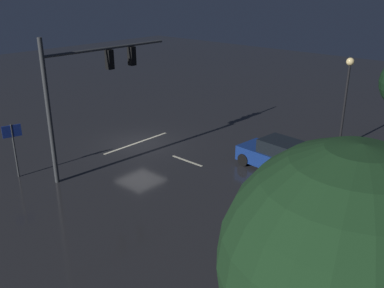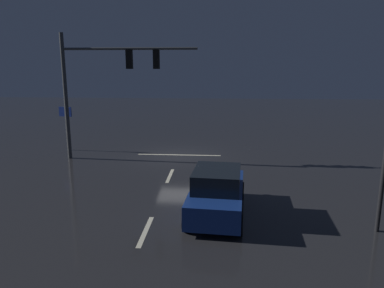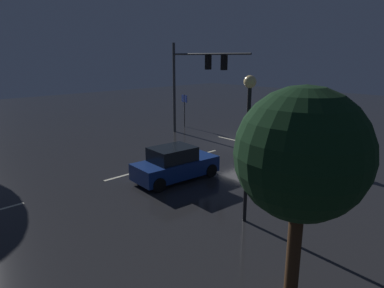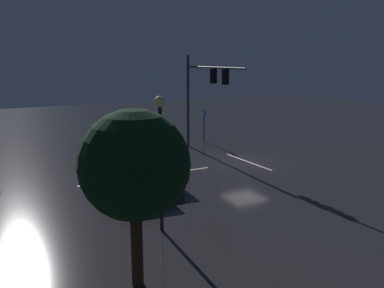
% 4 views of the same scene
% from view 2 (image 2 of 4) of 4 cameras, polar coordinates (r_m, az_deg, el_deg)
% --- Properties ---
extents(ground_plane, '(80.00, 80.00, 0.00)m').
position_cam_2_polar(ground_plane, '(21.21, -2.15, -1.91)').
color(ground_plane, '#232326').
extents(traffic_signal_assembly, '(7.52, 0.47, 7.03)m').
position_cam_2_polar(traffic_signal_assembly, '(20.42, -13.79, 10.76)').
color(traffic_signal_assembly, '#383A3D').
rests_on(traffic_signal_assembly, ground_plane).
extents(lane_dash_far, '(0.16, 2.20, 0.01)m').
position_cam_2_polar(lane_dash_far, '(17.38, -3.57, -5.11)').
color(lane_dash_far, beige).
rests_on(lane_dash_far, ground_plane).
extents(lane_dash_mid, '(0.16, 2.20, 0.01)m').
position_cam_2_polar(lane_dash_mid, '(11.87, -7.49, -13.74)').
color(lane_dash_mid, beige).
rests_on(lane_dash_mid, ground_plane).
extents(stop_bar, '(5.00, 0.16, 0.01)m').
position_cam_2_polar(stop_bar, '(21.41, -2.09, -1.76)').
color(stop_bar, beige).
rests_on(stop_bar, ground_plane).
extents(car_approaching, '(2.21, 4.48, 1.70)m').
position_cam_2_polar(car_approaching, '(12.81, 4.04, -7.80)').
color(car_approaching, navy).
rests_on(car_approaching, ground_plane).
extents(route_sign, '(0.89, 0.28, 2.81)m').
position_cam_2_polar(route_sign, '(23.66, -19.65, 3.87)').
color(route_sign, '#383A3D').
rests_on(route_sign, ground_plane).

